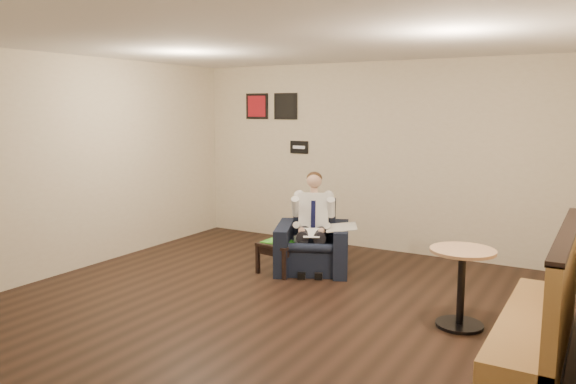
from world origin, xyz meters
The scene contains 17 objects.
ground centered at (0.00, 0.00, 0.00)m, with size 6.00×6.00×0.00m, color black.
wall_back centered at (0.00, 3.00, 1.40)m, with size 6.00×0.02×2.80m, color beige.
wall_left centered at (-3.00, 0.00, 1.40)m, with size 0.02×6.00×2.80m, color beige.
ceiling centered at (0.00, 0.00, 2.80)m, with size 6.00×6.00×0.02m, color white.
seating_sign centered at (-1.30, 2.98, 1.50)m, with size 0.32×0.02×0.20m, color black.
art_print_left centered at (-2.10, 2.98, 2.15)m, with size 0.42×0.03×0.42m, color #A6141F.
art_print_right centered at (-1.55, 2.98, 2.15)m, with size 0.42×0.03×0.42m, color black.
armchair centered at (-0.27, 1.50, 0.45)m, with size 0.93×0.93×0.90m, color black.
seated_man centered at (-0.23, 1.40, 0.61)m, with size 0.58×0.88×1.23m, color silver, non-canonical shape.
lap_papers centered at (-0.19, 1.31, 0.55)m, with size 0.20×0.29×0.01m, color white.
newspaper centered at (0.11, 1.56, 0.61)m, with size 0.39×0.49×0.01m, color silver.
side_table centered at (-0.57, 1.20, 0.20)m, with size 0.49×0.49×0.40m, color black.
green_folder centered at (-0.60, 1.19, 0.41)m, with size 0.40×0.29×0.01m, color #43D92B.
coffee_mug centered at (-0.39, 1.28, 0.45)m, with size 0.07×0.07×0.09m, color white.
smartphone centered at (-0.50, 1.34, 0.41)m, with size 0.13×0.06×0.01m, color black.
banquette centered at (2.59, 0.07, 0.57)m, with size 0.53×2.23×1.14m, color olive.
cafe_table centered at (1.88, 0.52, 0.39)m, with size 0.63×0.63×0.78m, color tan.
Camera 1 is at (3.06, -4.88, 2.14)m, focal length 35.00 mm.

